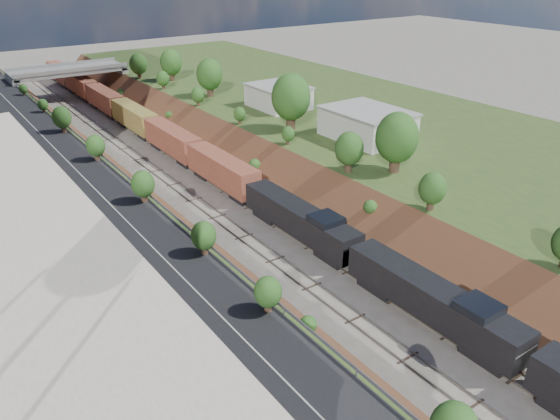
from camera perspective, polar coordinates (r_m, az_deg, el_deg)
The scene contains 14 objects.
platform_right at distance 94.64m, azimuth 9.79°, elevation 8.19°, with size 44.00×180.00×5.00m, color #304D1F.
embankment_left at distance 73.47m, azimuth -15.93°, elevation 0.35°, with size 7.07×180.00×7.07m, color brown.
embankment_right at distance 82.25m, azimuth -1.48°, elevation 4.07°, with size 7.07×180.00×7.07m, color brown.
rail_left_track at distance 76.16m, azimuth -10.05°, elevation 1.95°, with size 1.58×180.00×0.18m, color gray.
rail_right_track at distance 78.25m, azimuth -6.62°, elevation 2.83°, with size 1.58×180.00×0.18m, color gray.
road at distance 70.44m, azimuth -19.83°, elevation 3.18°, with size 8.00×180.00×0.10m, color black.
guardrail at distance 71.11m, azimuth -16.71°, elevation 4.27°, with size 0.10×171.00×0.70m.
commercial_building at distance 47.27m, azimuth -27.20°, elevation -4.56°, with size 14.30×62.30×7.00m.
overpass at distance 132.21m, azimuth -21.19°, elevation 12.84°, with size 24.50×8.30×7.40m.
white_building_near at distance 81.50m, azimuth 9.08°, elevation 8.76°, with size 9.00×12.00×4.00m, color silver.
white_building_far at distance 97.72m, azimuth -0.17°, elevation 11.72°, with size 8.00×10.00×3.60m, color silver.
tree_right_large at distance 68.34m, azimuth 12.12°, elevation 7.36°, with size 5.25×5.25×7.61m.
tree_left_crest at distance 38.35m, azimuth 3.12°, elevation -11.19°, with size 2.45×2.45×3.55m.
freight_train at distance 88.47m, azimuth -10.83°, elevation 6.97°, with size 3.05×155.49×4.56m.
Camera 1 is at (-31.07, -4.06, 29.86)m, focal length 35.00 mm.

